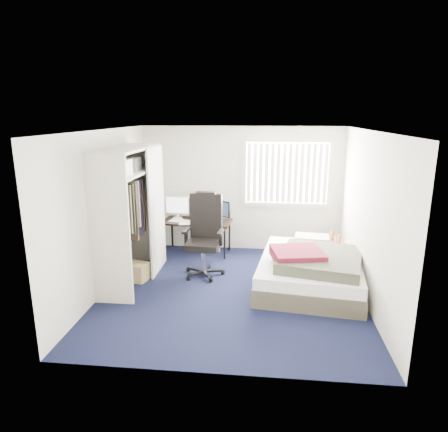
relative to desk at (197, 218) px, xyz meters
The scene contains 10 objects.
ground 2.07m from the desk, 64.30° to the right, with size 4.20×4.20×0.00m, color black.
room_shell 2.11m from the desk, 64.30° to the right, with size 4.20×4.20×4.20m.
window_assembly 1.98m from the desk, ahead, with size 1.72×0.09×1.32m.
closet 1.82m from the desk, 119.04° to the right, with size 0.64×1.84×2.22m.
desk is the anchor object (origin of this frame).
office_chair 1.13m from the desk, 73.92° to the right, with size 0.71×0.71×1.43m.
footstool 0.62m from the desk, 16.93° to the left, with size 0.34×0.30×0.23m.
nightstand 2.67m from the desk, 11.98° to the right, with size 0.55×0.79×0.67m.
bed 2.56m from the desk, 33.72° to the right, with size 1.85×2.32×0.70m.
pine_box 1.79m from the desk, 118.34° to the right, with size 0.40×0.30×0.30m, color #9E884F.
Camera 1 is at (0.50, -5.83, 2.73)m, focal length 32.00 mm.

